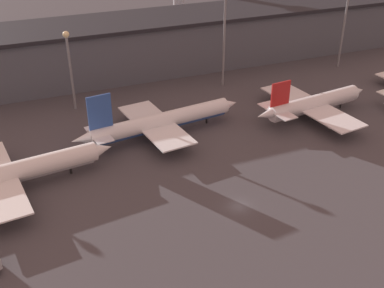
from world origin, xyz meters
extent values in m
plane|color=#423F44|center=(0.00, 0.00, 0.00)|extent=(600.00, 600.00, 0.00)
cube|color=#4C515B|center=(0.00, 82.07, 8.36)|extent=(223.19, 23.29, 16.73)
cube|color=black|center=(0.00, 82.07, 17.33)|extent=(223.19, 25.29, 1.20)
cylinder|color=white|center=(-43.64, 23.63, 4.16)|extent=(40.99, 9.48, 4.38)
cylinder|color=#ADB2B7|center=(-43.64, 23.63, 3.39)|extent=(38.89, 8.57, 3.72)
cone|color=white|center=(-22.12, 26.36, 4.16)|extent=(5.74, 4.79, 4.16)
cylinder|color=gray|center=(-43.34, 14.77, 2.16)|extent=(5.08, 3.00, 2.41)
cylinder|color=black|center=(-29.48, 25.43, 0.99)|extent=(0.50, 0.50, 1.97)
cylinder|color=white|center=(-4.25, 35.17, 4.01)|extent=(38.57, 9.01, 4.22)
cylinder|color=#2D519E|center=(-4.25, 35.17, 3.27)|extent=(36.58, 8.14, 3.58)
cone|color=white|center=(16.02, 37.75, 4.01)|extent=(5.52, 4.61, 4.01)
cone|color=white|center=(-24.73, 32.58, 4.32)|extent=(6.72, 4.35, 3.58)
cube|color=#2D519E|center=(-20.23, 33.15, 10.34)|extent=(5.91, 1.14, 8.45)
cube|color=white|center=(-20.99, 33.05, 4.64)|extent=(5.44, 10.43, 0.24)
cube|color=white|center=(-6.15, 34.93, 3.48)|extent=(12.69, 28.68, 0.36)
cylinder|color=gray|center=(-5.99, 42.78, 2.07)|extent=(4.89, 2.88, 2.32)
cylinder|color=gray|center=(-4.03, 27.38, 2.07)|extent=(4.89, 2.88, 2.32)
cylinder|color=black|center=(9.06, 36.86, 0.95)|extent=(0.50, 0.50, 1.90)
cylinder|color=black|center=(-6.37, 36.61, 0.95)|extent=(0.50, 0.50, 1.90)
cylinder|color=black|center=(-5.94, 33.26, 0.95)|extent=(0.50, 0.50, 1.90)
cylinder|color=silver|center=(38.48, 29.68, 4.02)|extent=(29.99, 7.94, 4.24)
cylinder|color=silver|center=(38.48, 29.68, 3.28)|extent=(28.44, 7.12, 3.60)
cone|color=silver|center=(54.47, 31.71, 4.02)|extent=(5.55, 4.63, 4.02)
cone|color=silver|center=(22.28, 27.62, 4.34)|extent=(6.76, 4.37, 3.60)
cube|color=red|center=(26.11, 28.11, 9.39)|extent=(5.93, 1.14, 6.50)
cube|color=silver|center=(25.52, 28.03, 4.66)|extent=(5.71, 12.40, 0.24)
cube|color=silver|center=(37.01, 29.49, 3.50)|extent=(13.43, 34.14, 0.36)
cylinder|color=gray|center=(36.72, 38.83, 2.08)|extent=(4.92, 2.90, 2.33)
cylinder|color=gray|center=(39.06, 20.37, 2.08)|extent=(4.92, 2.90, 2.33)
cylinder|color=black|center=(48.79, 30.99, 0.95)|extent=(0.50, 0.50, 1.91)
cylinder|color=black|center=(36.79, 31.17, 0.95)|extent=(0.50, 0.50, 1.91)
cylinder|color=black|center=(37.22, 27.81, 0.95)|extent=(0.50, 0.50, 1.91)
cylinder|color=slate|center=(-22.24, 59.65, 10.62)|extent=(0.70, 0.70, 21.23)
sphere|color=beige|center=(-22.24, 59.65, 21.83)|extent=(1.80, 1.80, 1.80)
cylinder|color=slate|center=(24.77, 59.65, 13.64)|extent=(0.70, 0.70, 27.28)
cylinder|color=slate|center=(69.57, 59.65, 12.88)|extent=(0.70, 0.70, 25.76)
camera|label=1|loc=(-38.79, -69.73, 59.41)|focal=45.00mm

